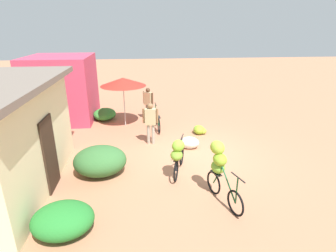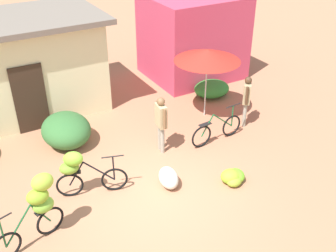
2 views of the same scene
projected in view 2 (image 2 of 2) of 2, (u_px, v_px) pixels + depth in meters
ground_plane at (150, 196)px, 9.32m from camera, size 60.00×60.00×0.00m
building_low at (16, 66)px, 12.18m from camera, size 5.35×3.29×2.94m
shop_pink at (193, 36)px, 14.66m from camera, size 3.20×2.80×2.94m
hedge_bush_front_right at (66, 130)px, 11.03m from camera, size 1.31×1.56×0.87m
hedge_bush_mid at (212, 89)px, 13.69m from camera, size 1.23×1.05×0.52m
market_umbrella at (207, 55)px, 11.63m from camera, size 1.95×1.95×2.15m
bicycle_leftmost at (38, 203)px, 7.78m from camera, size 1.52×0.56×1.50m
bicycle_near_pile at (78, 169)px, 9.00m from camera, size 1.57×0.62×1.20m
bicycle_center_loaded at (217, 130)px, 11.18m from camera, size 1.71×0.18×0.98m
banana_pile_on_ground at (233, 177)px, 9.70m from camera, size 0.66×0.65×0.35m
produce_sack at (169, 178)px, 9.57m from camera, size 0.58×0.78×0.44m
person_vendor at (247, 96)px, 11.67m from camera, size 0.41×0.46×1.54m
person_bystander at (161, 119)px, 10.46m from camera, size 0.25×0.58×1.59m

